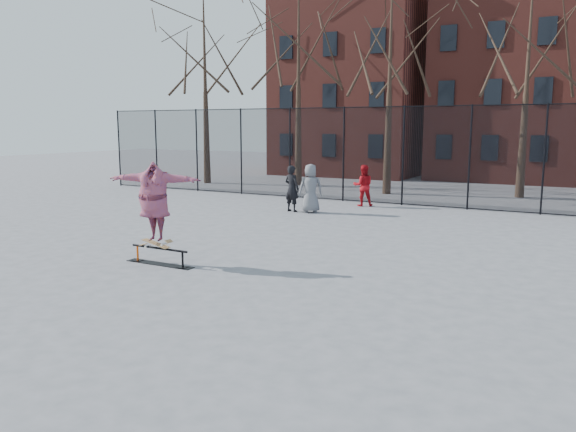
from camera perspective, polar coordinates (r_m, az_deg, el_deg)
The scene contains 10 objects.
ground at distance 11.08m, azimuth -1.94°, elevation -7.66°, with size 100.00×100.00×0.00m, color slate.
skate_rail at distance 13.47m, azimuth -12.91°, elevation -4.14°, with size 1.85×0.28×0.41m.
skateboard at distance 13.48m, azimuth -13.28°, elevation -2.87°, with size 0.79×0.19×0.09m, color #9A6A3D, non-canonical shape.
skater at distance 13.31m, azimuth -13.43°, elevation 1.18°, with size 2.25×0.61×1.83m, color #683D99.
bystander_grey at distance 20.83m, azimuth 2.31°, elevation 2.83°, with size 0.89×0.58×1.81m, color slate.
bystander_black at distance 21.07m, azimuth 0.40°, elevation 2.81°, with size 0.63×0.42×1.74m, color black.
bystander_red at distance 22.75m, azimuth 7.65°, elevation 3.09°, with size 0.80×0.63×1.65m, color #B00F17.
fence at distance 22.81m, azimuth 14.97°, elevation 5.97°, with size 34.03×0.07×4.00m.
tree_row at distance 27.19m, azimuth 17.15°, elevation 17.56°, with size 33.66×7.46×10.67m.
rowhouses at distance 35.55m, azimuth 21.61°, elevation 13.16°, with size 29.00×7.00×13.00m.
Camera 1 is at (5.42, -9.12, 3.21)m, focal length 35.00 mm.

